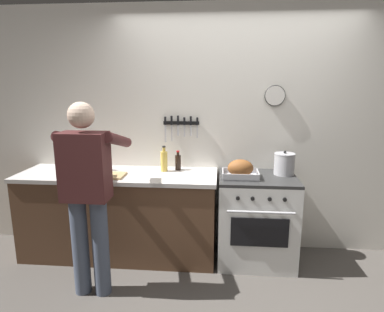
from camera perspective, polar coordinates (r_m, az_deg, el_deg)
The scene contains 10 objects.
wall_back at distance 3.56m, azimuth 7.52°, elevation 4.36°, with size 6.00×0.13×2.60m.
counter_block at distance 3.59m, azimuth -12.44°, elevation -9.83°, with size 2.03×0.65×0.90m.
stove at distance 3.46m, azimuth 11.08°, elevation -10.69°, with size 0.76×0.67×0.90m.
person_cook at distance 2.86m, azimuth -17.75°, elevation -5.32°, with size 0.51×0.63×1.66m.
roasting_pan at distance 3.22m, azimuth 8.42°, elevation -2.33°, with size 0.35×0.26×0.18m.
stock_pot at distance 3.41m, azimuth 15.77°, elevation -1.33°, with size 0.21×0.21×0.25m.
cutting_board at distance 3.35m, azimuth -14.71°, elevation -3.27°, with size 0.36×0.24×0.02m, color tan.
bottle_cooking_oil at distance 3.42m, azimuth -4.89°, elevation -0.83°, with size 0.07×0.07×0.27m.
bottle_hot_sauce at distance 3.57m, azimuth -14.62°, elevation -1.34°, with size 0.05×0.05×0.17m.
bottle_soy_sauce at distance 3.47m, azimuth -2.45°, elevation -1.05°, with size 0.06×0.06×0.21m.
Camera 1 is at (-0.16, -2.17, 1.79)m, focal length 30.64 mm.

